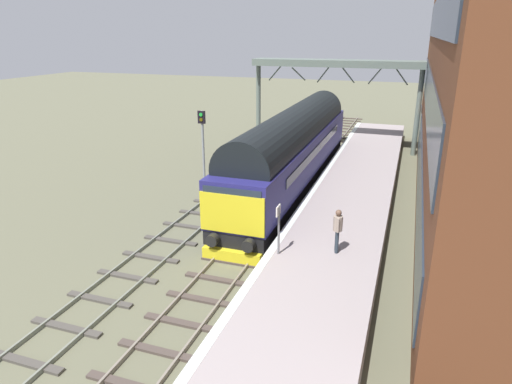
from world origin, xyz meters
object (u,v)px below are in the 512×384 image
Objects in this scene: waiting_passenger at (338,227)px; platform_number_sign at (279,222)px; signal_post_near at (203,140)px; diesel_locomotive at (293,148)px.

platform_number_sign is at bearing 102.02° from waiting_passenger.
signal_post_near is at bearing 37.47° from waiting_passenger.
diesel_locomotive is at bearing 12.13° from signal_post_near.
platform_number_sign reaches higher than waiting_passenger.
diesel_locomotive reaches higher than platform_number_sign.
platform_number_sign is (2.05, -9.94, -0.24)m from diesel_locomotive.
platform_number_sign is 2.16m from waiting_passenger.
diesel_locomotive reaches higher than signal_post_near.
signal_post_near is 12.14m from waiting_passenger.
waiting_passenger is at bearing -41.31° from signal_post_near.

